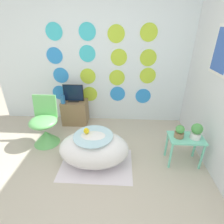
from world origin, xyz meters
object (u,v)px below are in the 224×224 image
object	(u,v)px
potted_plant_left	(180,132)
potted_plant_right	(197,131)
tv	(73,94)
vase	(63,99)
bathtub	(94,149)
chair	(45,129)

from	to	relation	value
potted_plant_left	potted_plant_right	world-z (taller)	potted_plant_right
tv	potted_plant_right	bearing A→B (deg)	-28.73
potted_plant_right	vase	bearing A→B (deg)	155.78
bathtub	vase	size ratio (longest dim) A/B	5.34
chair	vase	xyz separation A→B (m)	(0.16, 0.59, 0.30)
vase	potted_plant_right	xyz separation A→B (m)	(2.13, -0.96, -0.01)
tv	potted_plant_right	distance (m)	2.22
chair	potted_plant_left	xyz separation A→B (m)	(2.07, -0.35, 0.26)
chair	potted_plant_left	distance (m)	2.12
tv	vase	xyz separation A→B (m)	(-0.18, -0.11, -0.07)
potted_plant_left	potted_plant_right	xyz separation A→B (m)	(0.21, -0.02, 0.03)
potted_plant_left	potted_plant_right	size ratio (longest dim) A/B	0.82
potted_plant_left	potted_plant_right	bearing A→B (deg)	-5.21
potted_plant_right	potted_plant_left	bearing A→B (deg)	174.79
vase	potted_plant_right	distance (m)	2.34
bathtub	chair	xyz separation A→B (m)	(-0.89, 0.43, 0.02)
chair	vase	bearing A→B (deg)	75.26
bathtub	chair	world-z (taller)	chair
bathtub	tv	world-z (taller)	tv
tv	potted_plant_left	size ratio (longest dim) A/B	2.10
bathtub	potted_plant_right	xyz separation A→B (m)	(1.40, 0.06, 0.31)
tv	vase	world-z (taller)	tv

